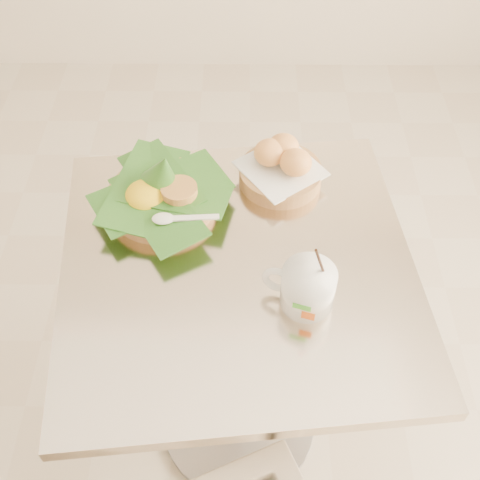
{
  "coord_description": "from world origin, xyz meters",
  "views": [
    {
      "loc": [
        0.2,
        -0.78,
        1.69
      ],
      "look_at": [
        0.19,
        -0.04,
        0.82
      ],
      "focal_mm": 45.0,
      "sensor_mm": 36.0,
      "label": 1
    }
  ],
  "objects_px": {
    "cafe_table": "(238,324)",
    "rice_basket": "(161,192)",
    "bread_basket": "(281,167)",
    "coffee_mug": "(307,287)"
  },
  "relations": [
    {
      "from": "rice_basket",
      "to": "coffee_mug",
      "type": "relative_size",
      "value": 1.65
    },
    {
      "from": "bread_basket",
      "to": "coffee_mug",
      "type": "relative_size",
      "value": 1.25
    },
    {
      "from": "cafe_table",
      "to": "rice_basket",
      "type": "distance_m",
      "value": 0.35
    },
    {
      "from": "cafe_table",
      "to": "bread_basket",
      "type": "bearing_deg",
      "value": 69.11
    },
    {
      "from": "cafe_table",
      "to": "rice_basket",
      "type": "height_order",
      "value": "rice_basket"
    },
    {
      "from": "cafe_table",
      "to": "bread_basket",
      "type": "height_order",
      "value": "bread_basket"
    },
    {
      "from": "cafe_table",
      "to": "coffee_mug",
      "type": "distance_m",
      "value": 0.31
    },
    {
      "from": "bread_basket",
      "to": "coffee_mug",
      "type": "bearing_deg",
      "value": -84.13
    },
    {
      "from": "coffee_mug",
      "to": "bread_basket",
      "type": "bearing_deg",
      "value": 95.87
    },
    {
      "from": "bread_basket",
      "to": "coffee_mug",
      "type": "height_order",
      "value": "coffee_mug"
    }
  ]
}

